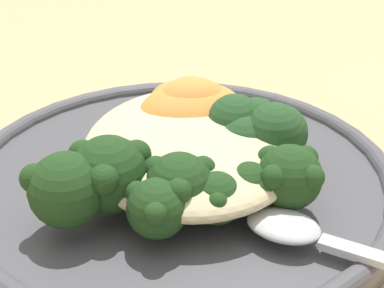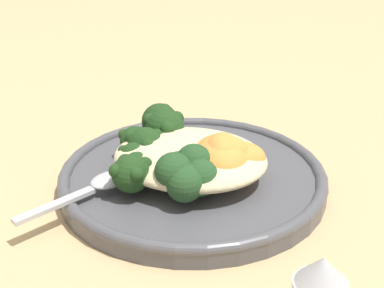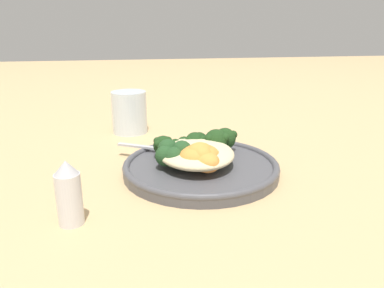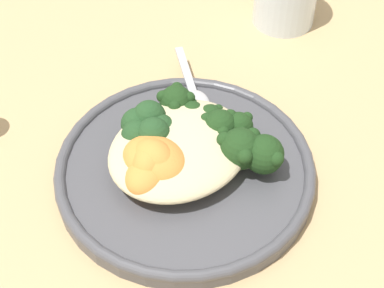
{
  "view_description": "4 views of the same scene",
  "coord_description": "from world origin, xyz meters",
  "px_view_note": "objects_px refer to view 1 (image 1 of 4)",
  "views": [
    {
      "loc": [
        -0.33,
        -0.0,
        0.22
      ],
      "look_at": [
        0.01,
        -0.0,
        0.03
      ],
      "focal_mm": 60.0,
      "sensor_mm": 36.0,
      "label": 1
    },
    {
      "loc": [
        0.14,
        -0.44,
        0.27
      ],
      "look_at": [
        0.01,
        -0.01,
        0.06
      ],
      "focal_mm": 50.0,
      "sensor_mm": 36.0,
      "label": 2
    },
    {
      "loc": [
        0.58,
        -0.1,
        0.25
      ],
      "look_at": [
        -0.02,
        -0.0,
        0.05
      ],
      "focal_mm": 35.0,
      "sensor_mm": 36.0,
      "label": 3
    },
    {
      "loc": [
        0.27,
        0.33,
        0.51
      ],
      "look_at": [
        -0.01,
        0.01,
        0.05
      ],
      "focal_mm": 60.0,
      "sensor_mm": 36.0,
      "label": 4
    }
  ],
  "objects_px": {
    "plate": "(175,186)",
    "broccoli_stalk_5": "(221,177)",
    "sweet_potato_chunk_3": "(177,108)",
    "broccoli_stalk_1": "(115,170)",
    "spoon": "(304,234)",
    "broccoli_stalk_6": "(263,173)",
    "quinoa_mound": "(187,148)",
    "broccoli_stalk_4": "(199,186)",
    "sweet_potato_chunk_2": "(192,109)",
    "broccoli_stalk_3": "(173,180)",
    "kale_tuft": "(255,132)",
    "broccoli_stalk_0": "(91,179)",
    "sweet_potato_chunk_1": "(187,111)",
    "sweet_potato_chunk_0": "(184,115)",
    "broccoli_stalk_2": "(157,187)"
  },
  "relations": [
    {
      "from": "broccoli_stalk_5",
      "to": "sweet_potato_chunk_2",
      "type": "distance_m",
      "value": 0.07
    },
    {
      "from": "broccoli_stalk_4",
      "to": "spoon",
      "type": "bearing_deg",
      "value": 33.76
    },
    {
      "from": "sweet_potato_chunk_0",
      "to": "spoon",
      "type": "xyz_separation_m",
      "value": [
        -0.1,
        -0.06,
        -0.02
      ]
    },
    {
      "from": "plate",
      "to": "broccoli_stalk_6",
      "type": "relative_size",
      "value": 2.77
    },
    {
      "from": "broccoli_stalk_1",
      "to": "spoon",
      "type": "distance_m",
      "value": 0.1
    },
    {
      "from": "quinoa_mound",
      "to": "kale_tuft",
      "type": "bearing_deg",
      "value": -75.99
    },
    {
      "from": "sweet_potato_chunk_1",
      "to": "sweet_potato_chunk_3",
      "type": "relative_size",
      "value": 0.96
    },
    {
      "from": "broccoli_stalk_1",
      "to": "broccoli_stalk_6",
      "type": "height_order",
      "value": "broccoli_stalk_1"
    },
    {
      "from": "plate",
      "to": "broccoli_stalk_6",
      "type": "distance_m",
      "value": 0.06
    },
    {
      "from": "broccoli_stalk_6",
      "to": "plate",
      "type": "bearing_deg",
      "value": -174.45
    },
    {
      "from": "broccoli_stalk_4",
      "to": "plate",
      "type": "bearing_deg",
      "value": 177.18
    },
    {
      "from": "broccoli_stalk_3",
      "to": "sweet_potato_chunk_3",
      "type": "bearing_deg",
      "value": 170.37
    },
    {
      "from": "broccoli_stalk_2",
      "to": "spoon",
      "type": "xyz_separation_m",
      "value": [
        -0.03,
        -0.07,
        -0.01
      ]
    },
    {
      "from": "sweet_potato_chunk_0",
      "to": "sweet_potato_chunk_2",
      "type": "bearing_deg",
      "value": -39.37
    },
    {
      "from": "sweet_potato_chunk_3",
      "to": "broccoli_stalk_1",
      "type": "bearing_deg",
      "value": 158.7
    },
    {
      "from": "quinoa_mound",
      "to": "broccoli_stalk_1",
      "type": "relative_size",
      "value": 1.62
    },
    {
      "from": "broccoli_stalk_3",
      "to": "sweet_potato_chunk_0",
      "type": "height_order",
      "value": "sweet_potato_chunk_0"
    },
    {
      "from": "broccoli_stalk_6",
      "to": "sweet_potato_chunk_2",
      "type": "distance_m",
      "value": 0.08
    },
    {
      "from": "broccoli_stalk_4",
      "to": "sweet_potato_chunk_3",
      "type": "bearing_deg",
      "value": 163.98
    },
    {
      "from": "broccoli_stalk_3",
      "to": "sweet_potato_chunk_1",
      "type": "distance_m",
      "value": 0.07
    },
    {
      "from": "sweet_potato_chunk_3",
      "to": "sweet_potato_chunk_2",
      "type": "bearing_deg",
      "value": -137.6
    },
    {
      "from": "quinoa_mound",
      "to": "kale_tuft",
      "type": "distance_m",
      "value": 0.04
    },
    {
      "from": "broccoli_stalk_5",
      "to": "sweet_potato_chunk_3",
      "type": "distance_m",
      "value": 0.08
    },
    {
      "from": "plate",
      "to": "sweet_potato_chunk_2",
      "type": "height_order",
      "value": "sweet_potato_chunk_2"
    },
    {
      "from": "sweet_potato_chunk_1",
      "to": "kale_tuft",
      "type": "xyz_separation_m",
      "value": [
        -0.02,
        -0.04,
        -0.0
      ]
    },
    {
      "from": "plate",
      "to": "broccoli_stalk_0",
      "type": "height_order",
      "value": "broccoli_stalk_0"
    },
    {
      "from": "quinoa_mound",
      "to": "spoon",
      "type": "relative_size",
      "value": 1.35
    },
    {
      "from": "broccoli_stalk_4",
      "to": "broccoli_stalk_5",
      "type": "xyz_separation_m",
      "value": [
        0.01,
        -0.01,
        0.0
      ]
    },
    {
      "from": "sweet_potato_chunk_1",
      "to": "spoon",
      "type": "bearing_deg",
      "value": -150.1
    },
    {
      "from": "broccoli_stalk_0",
      "to": "sweet_potato_chunk_2",
      "type": "relative_size",
      "value": 2.41
    },
    {
      "from": "broccoli_stalk_2",
      "to": "sweet_potato_chunk_3",
      "type": "bearing_deg",
      "value": 175.14
    },
    {
      "from": "sweet_potato_chunk_3",
      "to": "spoon",
      "type": "distance_m",
      "value": 0.13
    },
    {
      "from": "broccoli_stalk_3",
      "to": "kale_tuft",
      "type": "bearing_deg",
      "value": 125.48
    },
    {
      "from": "broccoli_stalk_0",
      "to": "spoon",
      "type": "relative_size",
      "value": 1.01
    },
    {
      "from": "broccoli_stalk_2",
      "to": "kale_tuft",
      "type": "relative_size",
      "value": 1.84
    },
    {
      "from": "sweet_potato_chunk_1",
      "to": "sweet_potato_chunk_0",
      "type": "bearing_deg",
      "value": 120.5
    },
    {
      "from": "plate",
      "to": "broccoli_stalk_4",
      "type": "relative_size",
      "value": 2.95
    },
    {
      "from": "plate",
      "to": "broccoli_stalk_5",
      "type": "relative_size",
      "value": 3.6
    },
    {
      "from": "broccoli_stalk_1",
      "to": "broccoli_stalk_5",
      "type": "xyz_separation_m",
      "value": [
        0.0,
        -0.06,
        -0.01
      ]
    },
    {
      "from": "broccoli_stalk_6",
      "to": "kale_tuft",
      "type": "distance_m",
      "value": 0.04
    },
    {
      "from": "broccoli_stalk_4",
      "to": "kale_tuft",
      "type": "bearing_deg",
      "value": 119.08
    },
    {
      "from": "broccoli_stalk_2",
      "to": "broccoli_stalk_5",
      "type": "xyz_separation_m",
      "value": [
        0.01,
        -0.03,
        -0.0
      ]
    },
    {
      "from": "spoon",
      "to": "broccoli_stalk_6",
      "type": "bearing_deg",
      "value": 142.76
    },
    {
      "from": "quinoa_mound",
      "to": "broccoli_stalk_2",
      "type": "xyz_separation_m",
      "value": [
        -0.04,
        0.02,
        -0.0
      ]
    },
    {
      "from": "broccoli_stalk_0",
      "to": "sweet_potato_chunk_0",
      "type": "height_order",
      "value": "same"
    },
    {
      "from": "broccoli_stalk_0",
      "to": "sweet_potato_chunk_3",
      "type": "height_order",
      "value": "broccoli_stalk_0"
    },
    {
      "from": "quinoa_mound",
      "to": "sweet_potato_chunk_0",
      "type": "relative_size",
      "value": 2.17
    },
    {
      "from": "quinoa_mound",
      "to": "broccoli_stalk_4",
      "type": "bearing_deg",
      "value": -169.22
    },
    {
      "from": "broccoli_stalk_3",
      "to": "sweet_potato_chunk_1",
      "type": "bearing_deg",
      "value": 164.9
    },
    {
      "from": "broccoli_stalk_0",
      "to": "broccoli_stalk_4",
      "type": "distance_m",
      "value": 0.06
    }
  ]
}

